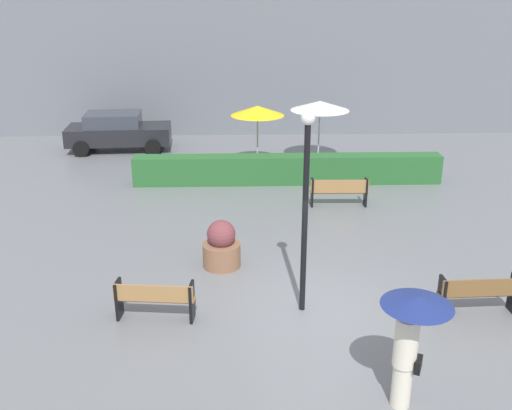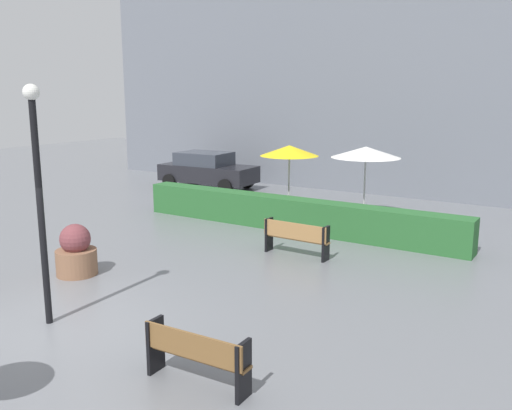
# 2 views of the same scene
# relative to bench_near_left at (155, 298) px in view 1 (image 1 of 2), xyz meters

# --- Properties ---
(ground_plane) EXTENTS (60.00, 60.00, 0.00)m
(ground_plane) POSITION_rel_bench_near_left_xyz_m (3.39, 0.31, -0.50)
(ground_plane) COLOR slate
(bench_near_left) EXTENTS (1.66, 0.53, 0.84)m
(bench_near_left) POSITION_rel_bench_near_left_xyz_m (0.00, 0.00, 0.00)
(bench_near_left) COLOR #9E7242
(bench_near_left) RESTS_ON ground
(bench_back_row) EXTENTS (1.79, 0.37, 0.88)m
(bench_back_row) POSITION_rel_bench_near_left_xyz_m (4.84, 6.38, 0.03)
(bench_back_row) COLOR #9E7242
(bench_back_row) RESTS_ON ground
(bench_near_right) EXTENTS (1.67, 0.41, 0.84)m
(bench_near_right) POSITION_rel_bench_near_left_xyz_m (6.69, 0.03, 0.00)
(bench_near_right) COLOR brown
(bench_near_right) RESTS_ON ground
(pedestrian_with_umbrella) EXTENTS (1.12, 1.12, 2.04)m
(pedestrian_with_umbrella) POSITION_rel_bench_near_left_xyz_m (4.39, -2.75, 0.90)
(pedestrian_with_umbrella) COLOR silver
(pedestrian_with_umbrella) RESTS_ON ground
(planter_pot) EXTENTS (0.92, 0.92, 1.19)m
(planter_pot) POSITION_rel_bench_near_left_xyz_m (1.30, 2.40, 0.02)
(planter_pot) COLOR brown
(planter_pot) RESTS_ON ground
(lamp_post) EXTENTS (0.28, 0.28, 4.26)m
(lamp_post) POSITION_rel_bench_near_left_xyz_m (3.06, 0.31, 2.09)
(lamp_post) COLOR black
(lamp_post) RESTS_ON ground
(patio_umbrella_yellow) EXTENTS (1.94, 1.94, 2.40)m
(patio_umbrella_yellow) POSITION_rel_bench_near_left_xyz_m (2.44, 10.30, 1.72)
(patio_umbrella_yellow) COLOR silver
(patio_umbrella_yellow) RESTS_ON ground
(patio_umbrella_white) EXTENTS (2.21, 2.21, 2.42)m
(patio_umbrella_white) POSITION_rel_bench_near_left_xyz_m (4.80, 11.05, 1.74)
(patio_umbrella_white) COLOR silver
(patio_umbrella_white) RESTS_ON ground
(hedge_strip) EXTENTS (10.61, 0.70, 0.99)m
(hedge_strip) POSITION_rel_bench_near_left_xyz_m (3.43, 8.71, -0.00)
(hedge_strip) COLOR #28602D
(hedge_strip) RESTS_ON ground
(building_facade) EXTENTS (28.00, 1.20, 9.36)m
(building_facade) POSITION_rel_bench_near_left_xyz_m (3.39, 16.31, 4.18)
(building_facade) COLOR slate
(building_facade) RESTS_ON ground
(parked_car) EXTENTS (4.30, 2.18, 1.57)m
(parked_car) POSITION_rel_bench_near_left_xyz_m (-3.27, 13.23, 0.32)
(parked_car) COLOR black
(parked_car) RESTS_ON ground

